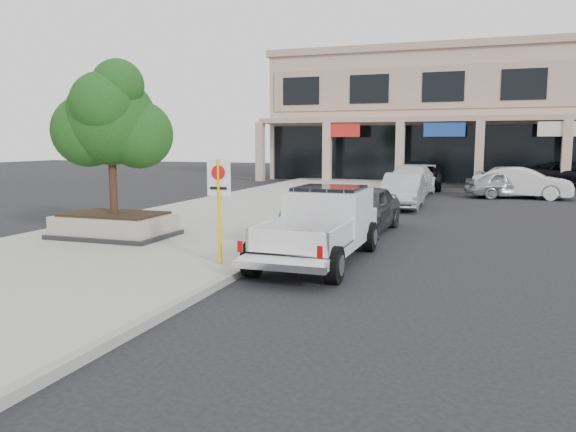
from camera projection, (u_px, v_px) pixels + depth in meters
The scene contains 17 objects.
ground at pixel (310, 281), 11.50m from camera, with size 120.00×120.00×0.00m, color black.
sidewalk at pixel (206, 224), 18.90m from camera, with size 8.00×52.00×0.15m, color gray.
curb at pixel (319, 230), 17.62m from camera, with size 0.20×52.00×0.15m, color gray.
strip_mall at pixel (556, 115), 40.05m from camera, with size 40.55×12.43×9.50m.
planter at pixel (115, 225), 15.93m from camera, with size 3.20×2.20×0.68m.
planter_tree at pixel (118, 121), 15.65m from camera, with size 2.90×2.55×4.00m.
no_parking_sign at pixel (219, 197), 12.22m from camera, with size 0.55×0.09×2.30m.
hedge at pixel (297, 217), 16.57m from camera, with size 1.10×0.99×0.94m, color #134012.
pickup_truck at pixel (318, 226), 13.15m from camera, with size 2.04×5.51×1.73m, color silver, non-canonical shape.
curb_car_a at pixel (363, 209), 17.71m from camera, with size 1.73×4.29×1.46m, color #303235.
curb_car_b at pixel (403, 191), 24.12m from camera, with size 1.57×4.50×1.48m, color #AFB3B8.
curb_car_c at pixel (410, 180), 29.61m from camera, with size 2.24×5.50×1.60m, color silver.
curb_car_d at pixel (418, 175), 33.54m from camera, with size 2.73×5.92×1.64m, color black.
lot_car_a at pixel (508, 184), 28.33m from camera, with size 1.65×4.11×1.40m, color #9C9EA3.
lot_car_b at pixel (523, 183), 28.15m from camera, with size 1.63×4.67×1.54m, color silver.
lot_car_d at pixel (573, 175), 34.65m from camera, with size 2.68×5.80×1.61m, color black.
lot_car_e at pixel (515, 177), 32.82m from camera, with size 1.77×4.41×1.50m, color #989B9F.
Camera 1 is at (3.25, -10.76, 2.83)m, focal length 35.00 mm.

